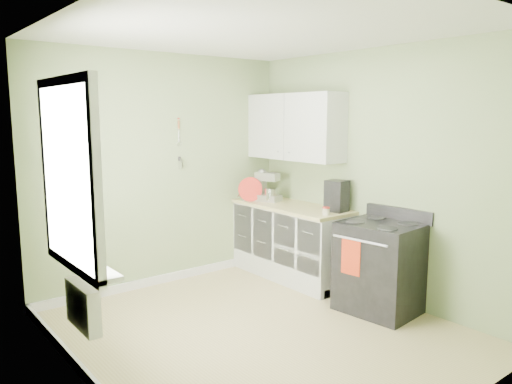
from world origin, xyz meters
TOP-DOWN VIEW (x-y plane):
  - floor at (0.00, 0.00)m, footprint 3.20×3.60m
  - ceiling at (0.00, 0.00)m, footprint 3.20×3.60m
  - wall_back at (0.00, 1.81)m, footprint 3.20×0.02m
  - wall_left at (-1.61, 0.00)m, footprint 0.02×3.60m
  - wall_right at (1.61, 0.00)m, footprint 0.02×3.60m
  - base_cabinets at (1.30, 1.00)m, footprint 0.60×1.60m
  - countertop at (1.29, 1.00)m, footprint 0.64×1.60m
  - upper_cabinets at (1.43, 1.10)m, footprint 0.35×1.40m
  - window at (-1.58, 0.30)m, footprint 0.06×1.14m
  - window_sill at (-1.51, 0.30)m, footprint 0.18×1.14m
  - radiator at (-1.54, 0.25)m, footprint 0.12×0.50m
  - wall_utensils at (0.20, 1.78)m, footprint 0.02×0.14m
  - stove at (1.28, -0.36)m, footprint 0.74×0.82m
  - stand_mixer at (1.25, 1.41)m, footprint 0.29×0.37m
  - kettle at (1.05, 1.62)m, footprint 0.17×0.10m
  - coffee_maker at (1.42, 0.38)m, footprint 0.24×0.25m
  - red_tray at (1.05, 1.50)m, footprint 0.31×0.17m
  - jar at (1.16, 0.30)m, footprint 0.08×0.08m
  - plant_a at (-1.50, 0.00)m, footprint 0.17×0.19m
  - plant_b at (-1.50, 0.16)m, footprint 0.21×0.21m
  - plant_c at (-1.50, 0.63)m, footprint 0.21×0.21m

SIDE VIEW (x-z plane):
  - floor at x=0.00m, z-range -0.02..0.00m
  - base_cabinets at x=1.30m, z-range 0.00..0.87m
  - stove at x=1.28m, z-range -0.05..0.99m
  - radiator at x=-1.54m, z-range 0.38..0.73m
  - window_sill at x=-1.51m, z-range 0.86..0.90m
  - countertop at x=1.29m, z-range 0.87..0.91m
  - jar at x=1.16m, z-range 0.91..1.00m
  - kettle at x=1.05m, z-range 0.91..1.08m
  - plant_c at x=-1.50m, z-range 0.90..1.17m
  - plant_a at x=-1.50m, z-range 0.90..1.19m
  - plant_b at x=-1.50m, z-range 0.90..1.20m
  - red_tray at x=1.05m, z-range 0.91..1.22m
  - coffee_maker at x=1.42m, z-range 0.90..1.26m
  - stand_mixer at x=1.25m, z-range 0.88..1.28m
  - wall_back at x=0.00m, z-range 0.00..2.70m
  - wall_left at x=-1.61m, z-range 0.00..2.70m
  - wall_right at x=1.61m, z-range 0.00..2.70m
  - window at x=-1.58m, z-range 0.83..2.27m
  - wall_utensils at x=0.20m, z-range 1.27..1.85m
  - upper_cabinets at x=1.43m, z-range 1.45..2.25m
  - ceiling at x=0.00m, z-range 2.70..2.72m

